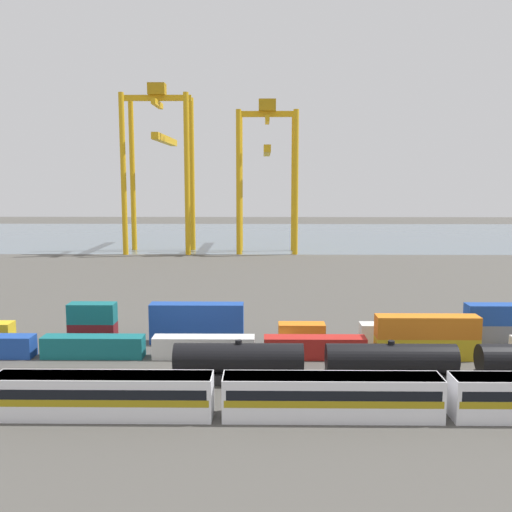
{
  "coord_description": "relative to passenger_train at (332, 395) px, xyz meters",
  "views": [
    {
      "loc": [
        -2.48,
        -69.48,
        21.24
      ],
      "look_at": [
        -3.67,
        26.82,
        8.22
      ],
      "focal_mm": 40.29,
      "sensor_mm": 36.0,
      "label": 1
    }
  ],
  "objects": [
    {
      "name": "shipping_container_12",
      "position": [
        -1.09,
        23.63,
        -0.84
      ],
      "size": [
        6.04,
        2.44,
        2.6
      ],
      "primitive_type": "cube",
      "color": "orange",
      "rests_on": "ground_plane"
    },
    {
      "name": "shipping_container_11",
      "position": [
        -14.72,
        23.63,
        1.76
      ],
      "size": [
        12.1,
        2.44,
        2.6
      ],
      "primitive_type": "cube",
      "color": "#1C4299",
      "rests_on": "shipping_container_10"
    },
    {
      "name": "shipping_container_3",
      "position": [
        0.04,
        17.27,
        -0.84
      ],
      "size": [
        12.1,
        2.44,
        2.6
      ],
      "primitive_type": "cube",
      "color": "#AD211C",
      "rests_on": "ground_plane"
    },
    {
      "name": "shipping_container_8",
      "position": [
        -28.35,
        23.63,
        -0.84
      ],
      "size": [
        6.04,
        2.44,
        2.6
      ],
      "primitive_type": "cube",
      "color": "maroon",
      "rests_on": "ground_plane"
    },
    {
      "name": "ground_plane",
      "position": [
        -3.66,
        60.47,
        -2.14
      ],
      "size": [
        420.0,
        420.0,
        0.0
      ],
      "primitive_type": "plane",
      "color": "#4C4944"
    },
    {
      "name": "shipping_container_9",
      "position": [
        -28.35,
        23.63,
        1.76
      ],
      "size": [
        6.04,
        2.44,
        2.6
      ],
      "primitive_type": "cube",
      "color": "#146066",
      "rests_on": "shipping_container_8"
    },
    {
      "name": "shipping_container_2",
      "position": [
        -13.19,
        17.27,
        -0.84
      ],
      "size": [
        12.1,
        2.44,
        2.6
      ],
      "primitive_type": "cube",
      "color": "silver",
      "rests_on": "ground_plane"
    },
    {
      "name": "passenger_train",
      "position": [
        0.0,
        0.0,
        0.0
      ],
      "size": [
        60.11,
        3.14,
        3.9
      ],
      "color": "silver",
      "rests_on": "ground_plane"
    },
    {
      "name": "shipping_container_14",
      "position": [
        26.16,
        23.63,
        -0.84
      ],
      "size": [
        12.1,
        2.44,
        2.6
      ],
      "primitive_type": "cube",
      "color": "slate",
      "rests_on": "ground_plane"
    },
    {
      "name": "gantry_crane_central",
      "position": [
        -5.0,
        118.96,
        23.8
      ],
      "size": [
        17.38,
        33.98,
        43.25
      ],
      "color": "gold",
      "rests_on": "ground_plane"
    },
    {
      "name": "gantry_crane_west",
      "position": [
        -36.0,
        118.95,
        26.51
      ],
      "size": [
        19.25,
        36.25,
        47.71
      ],
      "color": "gold",
      "rests_on": "ground_plane"
    },
    {
      "name": "shipping_container_13",
      "position": [
        12.53,
        23.63,
        -0.84
      ],
      "size": [
        12.1,
        2.44,
        2.6
      ],
      "primitive_type": "cube",
      "color": "silver",
      "rests_on": "ground_plane"
    },
    {
      "name": "freight_tank_row",
      "position": [
        15.14,
        8.95,
        0.03
      ],
      "size": [
        61.14,
        3.09,
        4.55
      ],
      "color": "#232326",
      "rests_on": "ground_plane"
    },
    {
      "name": "shipping_container_10",
      "position": [
        -14.72,
        23.63,
        -0.84
      ],
      "size": [
        12.1,
        2.44,
        2.6
      ],
      "primitive_type": "cube",
      "color": "#1C4299",
      "rests_on": "ground_plane"
    },
    {
      "name": "harbour_water",
      "position": [
        -3.66,
        166.1,
        -2.14
      ],
      "size": [
        400.0,
        110.0,
        0.01
      ],
      "primitive_type": "cube",
      "color": "slate",
      "rests_on": "ground_plane"
    },
    {
      "name": "shipping_container_1",
      "position": [
        -26.43,
        17.27,
        -0.84
      ],
      "size": [
        12.1,
        2.44,
        2.6
      ],
      "primitive_type": "cube",
      "color": "#146066",
      "rests_on": "ground_plane"
    },
    {
      "name": "shipping_container_5",
      "position": [
        13.28,
        17.27,
        1.76
      ],
      "size": [
        12.1,
        2.44,
        2.6
      ],
      "primitive_type": "cube",
      "color": "orange",
      "rests_on": "shipping_container_4"
    },
    {
      "name": "shipping_container_4",
      "position": [
        13.28,
        17.27,
        -0.84
      ],
      "size": [
        12.1,
        2.44,
        2.6
      ],
      "primitive_type": "cube",
      "color": "gold",
      "rests_on": "ground_plane"
    }
  ]
}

